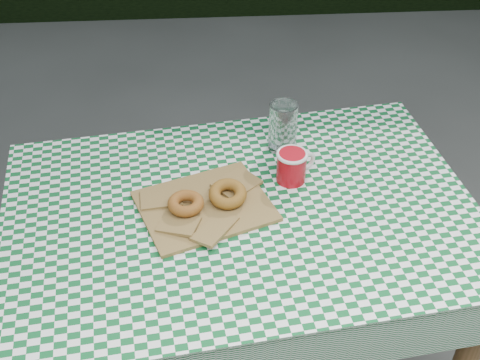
# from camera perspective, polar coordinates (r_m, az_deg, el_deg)

# --- Properties ---
(table) EXTENTS (1.24, 0.91, 0.75)m
(table) POSITION_cam_1_polar(r_m,az_deg,el_deg) (1.82, 0.09, -11.67)
(table) COLOR brown
(table) RESTS_ON ground
(tablecloth) EXTENTS (1.27, 0.93, 0.01)m
(tablecloth) POSITION_cam_1_polar(r_m,az_deg,el_deg) (1.55, 0.11, -2.79)
(tablecloth) COLOR #0C5224
(tablecloth) RESTS_ON table
(paper_bag) EXTENTS (0.38, 0.34, 0.02)m
(paper_bag) POSITION_cam_1_polar(r_m,az_deg,el_deg) (1.55, -3.25, -2.32)
(paper_bag) COLOR olive
(paper_bag) RESTS_ON tablecloth
(bagel_front) EXTENTS (0.12, 0.12, 0.03)m
(bagel_front) POSITION_cam_1_polar(r_m,az_deg,el_deg) (1.52, -4.99, -2.14)
(bagel_front) COLOR brown
(bagel_front) RESTS_ON paper_bag
(bagel_back) EXTENTS (0.10, 0.10, 0.03)m
(bagel_back) POSITION_cam_1_polar(r_m,az_deg,el_deg) (1.54, -1.14, -1.28)
(bagel_back) COLOR brown
(bagel_back) RESTS_ON paper_bag
(coffee_mug) EXTENTS (0.21, 0.21, 0.09)m
(coffee_mug) POSITION_cam_1_polar(r_m,az_deg,el_deg) (1.61, 4.73, 1.23)
(coffee_mug) COLOR #A60A15
(coffee_mug) RESTS_ON tablecloth
(drinking_glass) EXTENTS (0.08, 0.08, 0.14)m
(drinking_glass) POSITION_cam_1_polar(r_m,az_deg,el_deg) (1.71, 3.95, 4.88)
(drinking_glass) COLOR silver
(drinking_glass) RESTS_ON tablecloth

